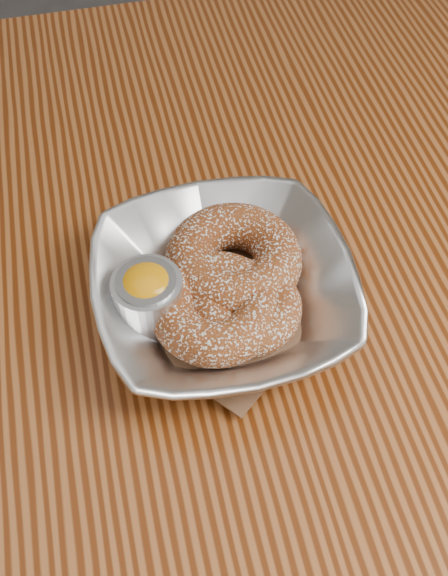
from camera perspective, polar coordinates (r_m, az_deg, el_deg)
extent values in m
plane|color=#565659|center=(1.27, -1.33, -18.81)|extent=(4.00, 4.00, 0.00)
cube|color=brown|center=(0.61, -2.61, 2.22)|extent=(1.20, 0.80, 0.04)
imported|color=silver|center=(0.53, 0.00, -0.31)|extent=(0.21, 0.21, 0.05)
cube|color=brown|center=(0.55, 0.00, -1.30)|extent=(0.20, 0.20, 0.00)
torus|color=brown|center=(0.55, 0.81, 2.45)|extent=(0.15, 0.15, 0.04)
torus|color=brown|center=(0.52, -0.72, -1.66)|extent=(0.12, 0.12, 0.04)
torus|color=brown|center=(0.53, 1.84, -1.61)|extent=(0.10, 0.10, 0.03)
cylinder|color=silver|center=(0.53, -6.38, -1.00)|extent=(0.05, 0.05, 0.05)
cylinder|color=gray|center=(0.52, -6.42, -0.75)|extent=(0.05, 0.05, 0.04)
ellipsoid|color=#F69807|center=(0.51, -6.57, 0.19)|extent=(0.04, 0.04, 0.03)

